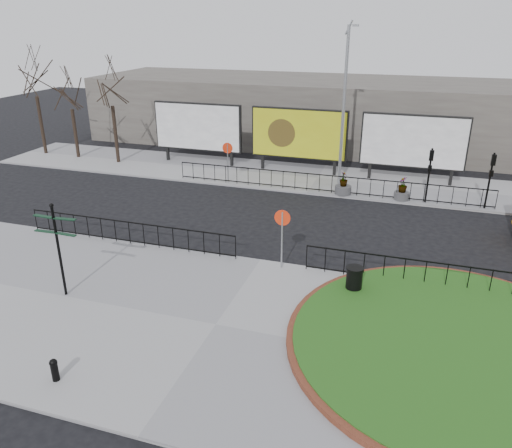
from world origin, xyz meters
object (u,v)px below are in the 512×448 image
at_px(lamp_post, 344,106).
at_px(planter_b, 343,186).
at_px(litter_bin, 354,280).
at_px(fingerpost_sign, 57,241).
at_px(planter_c, 402,191).
at_px(billboard_mid, 299,134).
at_px(bollard, 54,369).

distance_m(lamp_post, planter_b, 4.58).
xyz_separation_m(lamp_post, litter_bin, (2.53, -12.57, -4.18)).
distance_m(fingerpost_sign, planter_c, 18.23).
height_order(fingerpost_sign, litter_bin, fingerpost_sign).
relative_size(billboard_mid, lamp_post, 0.67).
xyz_separation_m(bollard, planter_b, (5.22, 18.29, 0.07)).
bearing_deg(bollard, litter_bin, 45.22).
relative_size(lamp_post, litter_bin, 8.84).
relative_size(billboard_mid, planter_b, 4.68).
height_order(billboard_mid, bollard, billboard_mid).
distance_m(bollard, planter_b, 19.02).
distance_m(billboard_mid, lamp_post, 4.23).
distance_m(fingerpost_sign, litter_bin, 10.63).
bearing_deg(lamp_post, billboard_mid, 146.75).
relative_size(lamp_post, planter_b, 6.97).
bearing_deg(planter_b, lamp_post, 107.12).
bearing_deg(billboard_mid, bollard, -94.50).
distance_m(billboard_mid, planter_b, 5.40).
xyz_separation_m(lamp_post, fingerpost_sign, (-7.44, -15.87, -2.57)).
height_order(bollard, planter_b, planter_b).
height_order(fingerpost_sign, planter_b, fingerpost_sign).
height_order(litter_bin, planter_c, planter_c).
distance_m(lamp_post, bollard, 20.89).
height_order(lamp_post, planter_c, lamp_post).
xyz_separation_m(billboard_mid, planter_c, (6.73, -3.53, -2.00)).
relative_size(fingerpost_sign, litter_bin, 3.39).
bearing_deg(planter_c, lamp_post, 157.33).
bearing_deg(litter_bin, billboard_mid, 110.85).
bearing_deg(fingerpost_sign, planter_b, 63.60).
relative_size(billboard_mid, fingerpost_sign, 1.75).
xyz_separation_m(billboard_mid, planter_b, (3.50, -3.57, -2.03)).
bearing_deg(lamp_post, bollard, -103.37).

